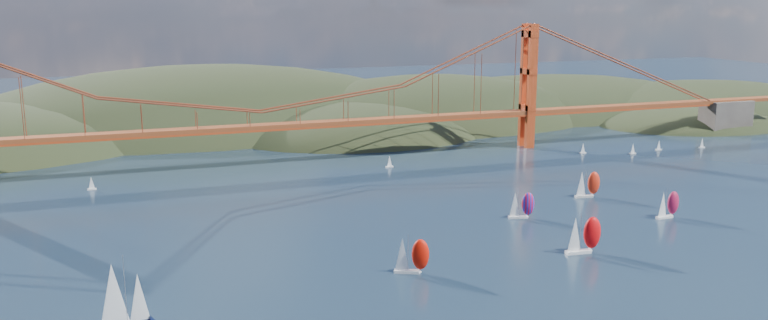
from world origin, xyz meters
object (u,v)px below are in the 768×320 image
Objects in this scene: racer_2 at (668,204)px; racer_rwb at (521,204)px; racer_3 at (587,184)px; racer_0 at (411,255)px; racer_1 at (583,234)px; sloop_navy at (121,296)px.

racer_rwb is at bearing 155.62° from racer_2.
racer_2 is 0.93× the size of racer_3.
racer_0 is 94.65m from racer_3.
racer_1 reaches higher than racer_rwb.
sloop_navy is 1.56× the size of racer_3.
racer_1 is at bearing -118.30° from racer_3.
racer_2 is (43.26, 19.14, -0.85)m from racer_1.
racer_1 reaches higher than racer_2.
sloop_navy is 1.68× the size of racer_2.
racer_1 is 1.20× the size of racer_2.
racer_rwb is (48.93, 32.41, -0.35)m from racer_0.
sloop_navy is at bearing -151.87° from racer_3.
racer_0 is 47.75m from racer_1.
racer_0 is at bearing -175.93° from racer_1.
sloop_navy is 122.59m from racer_rwb.
sloop_navy is 1.58× the size of racer_0.
racer_0 is 0.89× the size of racer_1.
sloop_navy is 1.70× the size of racer_rwb.
racer_0 reaches higher than racer_rwb.
racer_0 is 0.99× the size of racer_3.
sloop_navy is at bearing -175.19° from racer_2.
racer_3 is at bearing 18.75° from sloop_navy.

